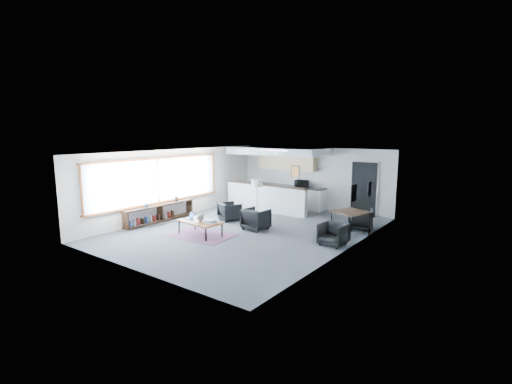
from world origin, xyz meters
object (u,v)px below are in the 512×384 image
Objects in this scene: ceramic_pot at (200,218)px; dining_chair_near at (333,235)px; coffee_table at (200,222)px; armchair_left at (230,211)px; laptop at (190,217)px; dining_chair_far at (360,220)px; microwave at (301,183)px; floor_lamp at (257,184)px; book_stack at (210,222)px; dining_table at (351,213)px; armchair_right at (256,218)px.

ceramic_pot reaches higher than dining_chair_near.
armchair_left is (-0.57, 2.11, -0.07)m from coffee_table.
laptop is at bearing -158.39° from dining_chair_near.
dining_chair_far is (0.00, 2.15, 0.03)m from dining_chair_near.
floor_lamp is at bearing -105.70° from microwave.
coffee_table is 5.64m from microwave.
book_stack reaches higher than coffee_table.
microwave reaches higher than dining_table.
armchair_left is 0.49× the size of floor_lamp.
microwave is (0.50, 5.57, 0.68)m from coffee_table.
floor_lamp reaches higher than dining_table.
ceramic_pot is (0.48, -0.01, 0.06)m from laptop.
ceramic_pot is 5.62m from microwave.
microwave is at bearing -83.79° from armchair_left.
dining_chair_far is at bearing 61.90° from laptop.
ceramic_pot is 0.35× the size of dining_chair_far.
book_stack is (0.41, 0.00, -0.07)m from ceramic_pot.
dining_table is at bearing -147.56° from armchair_left.
book_stack is at bearing -140.39° from dining_table.
dining_table is at bearing 66.91° from dining_chair_far.
book_stack is 3.74m from dining_chair_near.
floor_lamp is at bearing -13.58° from dining_chair_far.
armchair_right is at bearing -87.23° from microwave.
armchair_left is 1.08× the size of dining_chair_far.
dining_chair_near is at bearing -21.45° from floor_lamp.
floor_lamp is (-1.00, 1.42, 0.89)m from armchair_right.
coffee_table is 2.21× the size of dining_chair_far.
armchair_right is at bearing -179.89° from dining_chair_near.
dining_chair_far is at bearing 44.16° from ceramic_pot.
laptop is 0.51× the size of armchair_left.
armchair_left is (-0.60, 2.11, -0.22)m from ceramic_pot.
coffee_table is 1.89× the size of armchair_right.
floor_lamp is (0.45, 3.04, 0.76)m from laptop.
book_stack is at bearing -81.77° from floor_lamp.
dining_table is (2.84, 1.18, 0.32)m from armchair_right.
laptop is 3.17m from floor_lamp.
dining_chair_near is 2.15m from dining_chair_far.
dining_table is 2.30× the size of microwave.
armchair_right is (1.57, -0.48, 0.03)m from armchair_left.
dining_chair_far is (4.29, 3.69, -0.19)m from laptop.
dining_chair_near is (4.29, 1.54, -0.22)m from laptop.
armchair_right reaches higher than laptop.
laptop is at bearing 51.27° from armchair_right.
laptop is at bearing -146.80° from dining_table.
microwave is at bearing 101.51° from laptop.
ceramic_pot is at bearing -89.43° from floor_lamp.
laptop is 5.68m from microwave.
floor_lamp reaches higher than ceramic_pot.
ceramic_pot is 2.21m from armchair_left.
microwave reaches higher than armchair_left.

